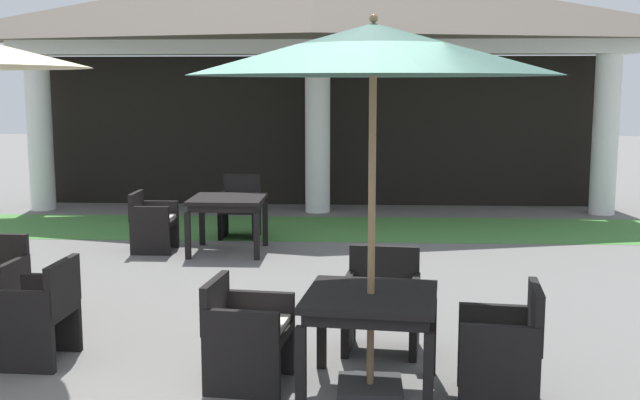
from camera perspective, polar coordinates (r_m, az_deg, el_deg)
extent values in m
cylinder|color=white|center=(14.70, -19.96, 4.64)|extent=(0.44, 0.44, 2.75)
cylinder|color=white|center=(13.58, -0.18, 4.88)|extent=(0.44, 0.44, 2.75)
cylinder|color=white|center=(14.22, 20.30, 4.51)|extent=(0.44, 0.44, 2.75)
cube|color=white|center=(13.57, -0.18, 11.19)|extent=(10.73, 0.70, 0.24)
pyramid|color=#665B51|center=(13.63, -0.18, 14.51)|extent=(11.13, 2.86, 1.34)
cube|color=black|center=(14.48, 0.01, 5.10)|extent=(10.53, 0.16, 2.75)
cube|color=#47843D|center=(12.13, -0.57, -2.09)|extent=(12.93, 2.12, 0.01)
cube|color=black|center=(10.38, -6.83, 0.06)|extent=(0.97, 0.97, 0.05)
cube|color=black|center=(10.39, -6.83, -0.31)|extent=(0.89, 0.89, 0.09)
cube|color=black|center=(10.11, -9.72, -2.62)|extent=(0.07, 0.07, 0.61)
cube|color=black|center=(9.95, -4.69, -2.71)|extent=(0.07, 0.07, 0.61)
cube|color=black|center=(10.97, -8.69, -1.73)|extent=(0.07, 0.07, 0.61)
cube|color=black|center=(10.82, -4.05, -1.79)|extent=(0.07, 0.07, 0.61)
cube|color=black|center=(10.65, -12.10, -1.63)|extent=(0.53, 0.55, 0.07)
cube|color=silver|center=(10.64, -12.11, -1.31)|extent=(0.49, 0.50, 0.05)
cube|color=black|center=(10.68, -13.40, -0.43)|extent=(0.06, 0.55, 0.38)
cube|color=black|center=(10.90, -11.74, -1.75)|extent=(0.53, 0.06, 0.65)
cube|color=black|center=(10.42, -12.45, -2.24)|extent=(0.53, 0.06, 0.65)
cube|color=black|center=(10.86, -10.53, -2.54)|extent=(0.06, 0.06, 0.36)
cube|color=black|center=(10.40, -11.16, -3.05)|extent=(0.06, 0.06, 0.36)
cube|color=black|center=(10.98, -12.92, -2.49)|extent=(0.06, 0.06, 0.36)
cube|color=black|center=(10.52, -13.65, -2.99)|extent=(0.06, 0.06, 0.36)
cube|color=black|center=(11.40, -5.95, -0.68)|extent=(0.55, 0.55, 0.07)
cube|color=silver|center=(11.39, -5.95, -0.38)|extent=(0.50, 0.51, 0.05)
cube|color=black|center=(11.61, -5.77, 0.78)|extent=(0.54, 0.06, 0.45)
cube|color=black|center=(11.38, -4.68, -1.12)|extent=(0.06, 0.55, 0.67)
cube|color=black|center=(11.46, -7.18, -1.09)|extent=(0.06, 0.55, 0.67)
cube|color=black|center=(11.16, -4.89, -2.05)|extent=(0.06, 0.06, 0.39)
cube|color=black|center=(11.24, -7.35, -2.02)|extent=(0.06, 0.06, 0.39)
cube|color=black|center=(11.64, -4.55, -1.61)|extent=(0.06, 0.06, 0.39)
cube|color=black|center=(11.72, -6.92, -1.59)|extent=(0.06, 0.06, 0.39)
cube|color=black|center=(7.84, -21.59, -6.34)|extent=(0.09, 0.58, 0.61)
cube|color=black|center=(7.65, -22.48, -7.69)|extent=(0.06, 0.06, 0.37)
cube|color=black|center=(8.10, -20.76, -6.72)|extent=(0.06, 0.06, 0.37)
cube|color=black|center=(6.70, -20.14, -7.73)|extent=(0.52, 0.59, 0.07)
cube|color=silver|center=(6.69, -20.16, -7.23)|extent=(0.48, 0.54, 0.05)
cube|color=black|center=(6.55, -18.44, -5.93)|extent=(0.09, 0.57, 0.39)
cube|color=black|center=(6.50, -21.10, -9.07)|extent=(0.50, 0.08, 0.66)
cube|color=black|center=(6.96, -19.16, -7.83)|extent=(0.50, 0.08, 0.66)
cube|color=black|center=(7.08, -20.77, -8.81)|extent=(0.06, 0.06, 0.38)
cube|color=black|center=(6.46, -19.23, -10.40)|extent=(0.06, 0.06, 0.38)
cube|color=black|center=(6.90, -17.46, -9.09)|extent=(0.06, 0.06, 0.38)
cube|color=black|center=(5.61, 3.77, -7.12)|extent=(1.04, 1.04, 0.05)
cube|color=black|center=(5.63, 3.77, -7.79)|extent=(0.95, 0.95, 0.09)
cube|color=black|center=(5.39, -1.42, -12.41)|extent=(0.08, 0.08, 0.61)
cube|color=black|center=(5.31, 7.99, -12.85)|extent=(0.08, 0.08, 0.61)
cube|color=black|center=(6.19, 0.12, -9.61)|extent=(0.08, 0.08, 0.61)
cube|color=black|center=(6.12, 8.24, -9.93)|extent=(0.08, 0.08, 0.61)
cube|color=#2D2D2D|center=(5.83, 3.71, -13.64)|extent=(0.47, 0.47, 0.07)
cylinder|color=olive|center=(5.50, 3.82, -2.14)|extent=(0.05, 0.05, 2.43)
cone|color=#33594C|center=(5.41, 3.96, 11.02)|extent=(2.58, 2.58, 0.36)
sphere|color=olive|center=(5.42, 3.98, 13.22)|extent=(0.06, 0.06, 0.06)
cube|color=black|center=(5.86, -5.19, -9.70)|extent=(0.63, 0.62, 0.07)
cube|color=silver|center=(5.84, -5.19, -9.14)|extent=(0.58, 0.57, 0.05)
cube|color=black|center=(5.86, -7.73, -7.51)|extent=(0.13, 0.56, 0.36)
cube|color=black|center=(6.12, -4.55, -9.67)|extent=(0.57, 0.13, 0.65)
cube|color=black|center=(5.64, -5.86, -11.28)|extent=(0.57, 0.13, 0.65)
cube|color=black|center=(6.10, -2.17, -11.09)|extent=(0.06, 0.06, 0.37)
cube|color=black|center=(5.64, -3.24, -12.77)|extent=(0.06, 0.06, 0.37)
cube|color=black|center=(6.22, -6.88, -10.75)|extent=(0.06, 0.06, 0.37)
cube|color=black|center=(5.77, -8.33, -12.35)|extent=(0.06, 0.06, 0.37)
cube|color=black|center=(5.69, 12.95, -10.59)|extent=(0.60, 0.61, 0.07)
cube|color=silver|center=(5.67, 12.97, -10.01)|extent=(0.55, 0.56, 0.05)
cube|color=black|center=(5.64, 15.60, -8.23)|extent=(0.13, 0.55, 0.43)
cube|color=black|center=(5.48, 13.08, -12.18)|extent=(0.54, 0.12, 0.63)
cube|color=black|center=(5.96, 12.79, -10.46)|extent=(0.54, 0.12, 0.63)
cube|color=black|center=(5.52, 10.44, -13.46)|extent=(0.06, 0.06, 0.35)
cube|color=black|center=(5.99, 10.38, -11.70)|extent=(0.06, 0.06, 0.35)
cube|color=black|center=(5.56, 15.59, -13.51)|extent=(0.06, 0.06, 0.35)
cube|color=black|center=(6.02, 15.10, -11.76)|extent=(0.06, 0.06, 0.35)
cube|color=black|center=(6.56, 4.56, -7.64)|extent=(0.66, 0.56, 0.07)
cube|color=silver|center=(6.54, 4.57, -7.13)|extent=(0.60, 0.52, 0.05)
cube|color=black|center=(6.71, 4.76, -5.12)|extent=(0.61, 0.13, 0.41)
cube|color=black|center=(6.57, 7.02, -8.50)|extent=(0.12, 0.50, 0.64)
cube|color=black|center=(6.61, 2.10, -8.32)|extent=(0.12, 0.50, 0.64)
cube|color=black|center=(6.40, 6.84, -10.18)|extent=(0.06, 0.06, 0.38)
cube|color=black|center=(6.44, 1.90, -9.99)|extent=(0.06, 0.06, 0.38)
cube|color=black|center=(6.81, 7.02, -9.01)|extent=(0.06, 0.06, 0.38)
cube|color=black|center=(6.86, 2.40, -8.84)|extent=(0.06, 0.06, 0.38)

